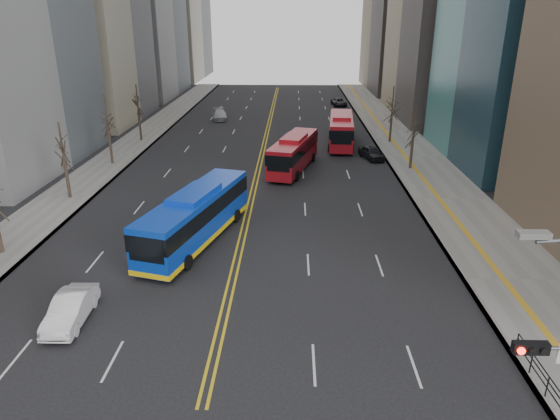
{
  "coord_description": "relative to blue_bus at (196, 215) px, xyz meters",
  "views": [
    {
      "loc": [
        3.63,
        -10.95,
        14.98
      ],
      "look_at": [
        2.94,
        15.04,
        4.92
      ],
      "focal_mm": 32.0,
      "sensor_mm": 36.0,
      "label": 1
    }
  ],
  "objects": [
    {
      "name": "pedestrian_railing",
      "position": [
        17.46,
        -15.45,
        -1.16
      ],
      "size": [
        0.06,
        6.06,
        1.02
      ],
      "color": "black",
      "rests_on": "sidewalk_right"
    },
    {
      "name": "blue_bus",
      "position": [
        0.0,
        0.0,
        0.0
      ],
      "size": [
        6.19,
        13.31,
        3.77
      ],
      "color": "#0C39BB",
      "rests_on": "ground"
    },
    {
      "name": "car_silver",
      "position": [
        -4.72,
        45.3,
        -1.23
      ],
      "size": [
        3.01,
        5.48,
        1.5
      ],
      "primitive_type": "imported",
      "rotation": [
        0.0,
        0.0,
        0.18
      ],
      "color": "#A8A9AE",
      "rests_on": "ground"
    },
    {
      "name": "centerline",
      "position": [
        3.16,
        33.55,
        -1.97
      ],
      "size": [
        0.55,
        100.0,
        0.01
      ],
      "color": "gold",
      "rests_on": "ground"
    },
    {
      "name": "red_bus_near",
      "position": [
        6.87,
        18.08,
        0.02
      ],
      "size": [
        5.42,
        11.67,
        3.6
      ],
      "color": "#AA121C",
      "rests_on": "ground"
    },
    {
      "name": "car_dark_far",
      "position": [
        15.02,
        58.92,
        -1.3
      ],
      "size": [
        2.82,
        5.11,
        1.35
      ],
      "primitive_type": "imported",
      "rotation": [
        0.0,
        0.0,
        0.12
      ],
      "color": "black",
      "rests_on": "ground"
    },
    {
      "name": "car_dark_mid",
      "position": [
        15.66,
        22.54,
        -1.25
      ],
      "size": [
        2.91,
        4.59,
        1.45
      ],
      "primitive_type": "imported",
      "rotation": [
        0.0,
        0.0,
        0.3
      ],
      "color": "black",
      "rests_on": "ground"
    },
    {
      "name": "car_white",
      "position": [
        -4.75,
        -10.3,
        -1.23
      ],
      "size": [
        1.73,
        4.6,
        1.5
      ],
      "primitive_type": "imported",
      "rotation": [
        0.0,
        0.0,
        0.03
      ],
      "color": "silver",
      "rests_on": "ground"
    },
    {
      "name": "sidewalk_left",
      "position": [
        -13.34,
        23.55,
        -1.9
      ],
      "size": [
        5.0,
        130.0,
        0.15
      ],
      "primitive_type": "cube",
      "color": "gray",
      "rests_on": "ground"
    },
    {
      "name": "street_trees",
      "position": [
        -4.02,
        13.1,
        2.89
      ],
      "size": [
        35.2,
        47.2,
        7.6
      ],
      "color": "#2F231D",
      "rests_on": "ground"
    },
    {
      "name": "sidewalk_right",
      "position": [
        20.66,
        23.55,
        -1.9
      ],
      "size": [
        7.0,
        130.0,
        0.15
      ],
      "primitive_type": "cube",
      "color": "gray",
      "rests_on": "ground"
    },
    {
      "name": "red_bus_far",
      "position": [
        12.78,
        29.22,
        0.12
      ],
      "size": [
        3.75,
        12.18,
        3.78
      ],
      "color": "#AA121C",
      "rests_on": "ground"
    }
  ]
}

